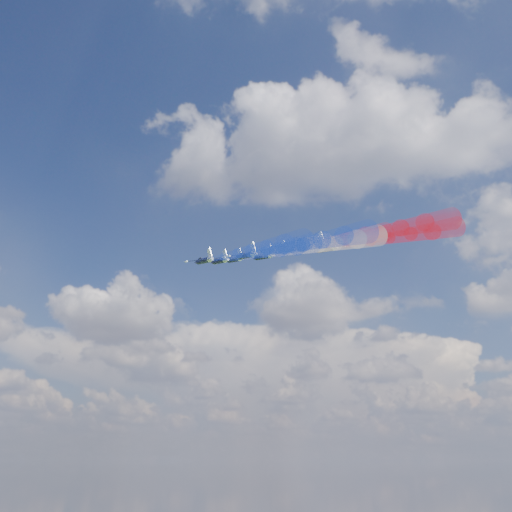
% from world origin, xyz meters
% --- Properties ---
extents(jet_lead, '(16.53, 16.86, 8.35)m').
position_xyz_m(jet_lead, '(-16.11, 25.91, 137.25)').
color(jet_lead, black).
extents(trail_lead, '(32.60, 35.08, 13.95)m').
position_xyz_m(trail_lead, '(2.36, 6.32, 131.68)').
color(trail_lead, white).
extents(jet_inner_left, '(16.53, 16.86, 8.35)m').
position_xyz_m(jet_inner_left, '(-16.55, 15.33, 133.64)').
color(jet_inner_left, black).
extents(trail_inner_left, '(32.60, 35.08, 13.95)m').
position_xyz_m(trail_inner_left, '(1.92, -4.27, 128.07)').
color(trail_inner_left, blue).
extents(jet_inner_right, '(16.53, 16.86, 8.35)m').
position_xyz_m(jet_inner_right, '(-3.15, 24.91, 137.83)').
color(jet_inner_right, black).
extents(trail_inner_right, '(32.60, 35.08, 13.95)m').
position_xyz_m(trail_inner_right, '(15.32, 5.31, 132.25)').
color(trail_inner_right, red).
extents(jet_outer_left, '(16.53, 16.86, 8.35)m').
position_xyz_m(jet_outer_left, '(-15.23, 1.00, 129.24)').
color(jet_outer_left, black).
extents(trail_outer_left, '(32.60, 35.08, 13.95)m').
position_xyz_m(trail_outer_left, '(3.24, -18.60, 123.67)').
color(trail_outer_left, blue).
extents(jet_center_third, '(16.53, 16.86, 8.35)m').
position_xyz_m(jet_center_third, '(-3.50, 12.49, 132.77)').
color(jet_center_third, black).
extents(trail_center_third, '(32.60, 35.08, 13.95)m').
position_xyz_m(trail_center_third, '(14.97, -7.11, 127.19)').
color(trail_center_third, white).
extents(jet_outer_right, '(16.53, 16.86, 8.35)m').
position_xyz_m(jet_outer_right, '(10.98, 22.77, 136.64)').
color(jet_outer_right, black).
extents(trail_outer_right, '(32.60, 35.08, 13.95)m').
position_xyz_m(trail_outer_right, '(29.45, 3.17, 131.06)').
color(trail_outer_right, red).
extents(jet_rear_left, '(16.53, 16.86, 8.35)m').
position_xyz_m(jet_rear_left, '(-3.76, -0.81, 128.92)').
color(jet_rear_left, black).
extents(trail_rear_left, '(32.60, 35.08, 13.95)m').
position_xyz_m(trail_rear_left, '(14.70, -20.41, 123.34)').
color(trail_rear_left, blue).
extents(jet_rear_right, '(16.53, 16.86, 8.35)m').
position_xyz_m(jet_rear_right, '(9.99, 10.40, 133.82)').
color(jet_rear_right, black).
extents(trail_rear_right, '(32.60, 35.08, 13.95)m').
position_xyz_m(trail_rear_right, '(28.45, -9.20, 128.25)').
color(trail_rear_right, red).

